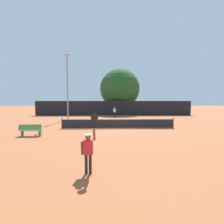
{
  "coord_description": "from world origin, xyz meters",
  "views": [
    {
      "loc": [
        -0.98,
        -18.16,
        2.99
      ],
      "look_at": [
        -0.53,
        3.2,
        1.43
      ],
      "focal_mm": 28.93,
      "sensor_mm": 36.0,
      "label": 1
    }
  ],
  "objects_px": {
    "player_receiving": "(114,111)",
    "parked_car_near": "(159,109)",
    "player_serving": "(88,148)",
    "light_pole": "(67,83)",
    "large_tree": "(120,89)",
    "tennis_ball": "(124,130)",
    "courtside_bench": "(31,130)",
    "spare_racket": "(37,134)"
  },
  "relations": [
    {
      "from": "spare_racket",
      "to": "parked_car_near",
      "type": "relative_size",
      "value": 0.12
    },
    {
      "from": "spare_racket",
      "to": "courtside_bench",
      "type": "distance_m",
      "value": 0.77
    },
    {
      "from": "courtside_bench",
      "to": "parked_car_near",
      "type": "relative_size",
      "value": 0.41
    },
    {
      "from": "player_serving",
      "to": "spare_racket",
      "type": "xyz_separation_m",
      "value": [
        -5.18,
        8.01,
        -1.04
      ]
    },
    {
      "from": "large_tree",
      "to": "parked_car_near",
      "type": "distance_m",
      "value": 10.12
    },
    {
      "from": "player_receiving",
      "to": "parked_car_near",
      "type": "bearing_deg",
      "value": -137.12
    },
    {
      "from": "player_serving",
      "to": "parked_car_near",
      "type": "height_order",
      "value": "player_serving"
    },
    {
      "from": "player_receiving",
      "to": "light_pole",
      "type": "distance_m",
      "value": 9.02
    },
    {
      "from": "spare_racket",
      "to": "courtside_bench",
      "type": "height_order",
      "value": "courtside_bench"
    },
    {
      "from": "player_serving",
      "to": "courtside_bench",
      "type": "height_order",
      "value": "player_serving"
    },
    {
      "from": "spare_racket",
      "to": "light_pole",
      "type": "height_order",
      "value": "light_pole"
    },
    {
      "from": "player_receiving",
      "to": "light_pole",
      "type": "relative_size",
      "value": 0.17
    },
    {
      "from": "light_pole",
      "to": "player_receiving",
      "type": "bearing_deg",
      "value": 31.29
    },
    {
      "from": "tennis_ball",
      "to": "spare_racket",
      "type": "distance_m",
      "value": 7.74
    },
    {
      "from": "spare_racket",
      "to": "light_pole",
      "type": "relative_size",
      "value": 0.06
    },
    {
      "from": "courtside_bench",
      "to": "parked_car_near",
      "type": "xyz_separation_m",
      "value": [
        17.33,
        24.72,
        0.3
      ]
    },
    {
      "from": "light_pole",
      "to": "parked_car_near",
      "type": "xyz_separation_m",
      "value": [
        16.85,
        13.47,
        -4.49
      ]
    },
    {
      "from": "player_serving",
      "to": "light_pole",
      "type": "height_order",
      "value": "light_pole"
    },
    {
      "from": "spare_racket",
      "to": "courtside_bench",
      "type": "bearing_deg",
      "value": -114.74
    },
    {
      "from": "tennis_ball",
      "to": "courtside_bench",
      "type": "height_order",
      "value": "courtside_bench"
    },
    {
      "from": "large_tree",
      "to": "tennis_ball",
      "type": "bearing_deg",
      "value": -92.5
    },
    {
      "from": "player_serving",
      "to": "parked_car_near",
      "type": "relative_size",
      "value": 0.56
    },
    {
      "from": "tennis_ball",
      "to": "spare_racket",
      "type": "relative_size",
      "value": 0.13
    },
    {
      "from": "player_receiving",
      "to": "tennis_ball",
      "type": "height_order",
      "value": "player_receiving"
    },
    {
      "from": "courtside_bench",
      "to": "light_pole",
      "type": "height_order",
      "value": "light_pole"
    },
    {
      "from": "light_pole",
      "to": "spare_racket",
      "type": "bearing_deg",
      "value": -91.14
    },
    {
      "from": "player_serving",
      "to": "light_pole",
      "type": "bearing_deg",
      "value": 104.87
    },
    {
      "from": "light_pole",
      "to": "large_tree",
      "type": "bearing_deg",
      "value": 53.18
    },
    {
      "from": "tennis_ball",
      "to": "courtside_bench",
      "type": "bearing_deg",
      "value": -160.79
    },
    {
      "from": "player_serving",
      "to": "courtside_bench",
      "type": "xyz_separation_m",
      "value": [
        -5.44,
        7.44,
        -0.58
      ]
    },
    {
      "from": "player_receiving",
      "to": "parked_car_near",
      "type": "xyz_separation_m",
      "value": [
        10.07,
        9.35,
        -0.2
      ]
    },
    {
      "from": "courtside_bench",
      "to": "player_receiving",
      "type": "bearing_deg",
      "value": 64.73
    },
    {
      "from": "player_serving",
      "to": "player_receiving",
      "type": "xyz_separation_m",
      "value": [
        1.82,
        22.81,
        -0.08
      ]
    },
    {
      "from": "spare_racket",
      "to": "parked_car_near",
      "type": "distance_m",
      "value": 29.59
    },
    {
      "from": "player_serving",
      "to": "spare_racket",
      "type": "bearing_deg",
      "value": 122.88
    },
    {
      "from": "player_receiving",
      "to": "courtside_bench",
      "type": "xyz_separation_m",
      "value": [
        -7.26,
        -15.37,
        -0.5
      ]
    },
    {
      "from": "player_receiving",
      "to": "light_pole",
      "type": "xyz_separation_m",
      "value": [
        -6.78,
        -4.12,
        4.29
      ]
    },
    {
      "from": "light_pole",
      "to": "courtside_bench",
      "type": "bearing_deg",
      "value": -92.41
    },
    {
      "from": "player_serving",
      "to": "tennis_ball",
      "type": "bearing_deg",
      "value": 77.39
    },
    {
      "from": "player_receiving",
      "to": "courtside_bench",
      "type": "distance_m",
      "value": 17.0
    },
    {
      "from": "courtside_bench",
      "to": "parked_car_near",
      "type": "height_order",
      "value": "parked_car_near"
    },
    {
      "from": "player_receiving",
      "to": "spare_racket",
      "type": "height_order",
      "value": "player_receiving"
    }
  ]
}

